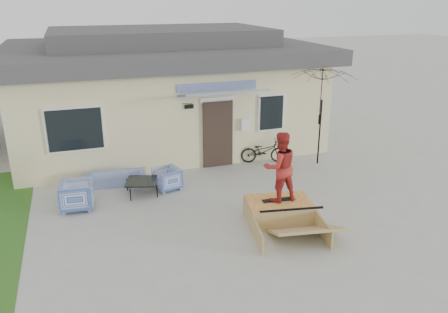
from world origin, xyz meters
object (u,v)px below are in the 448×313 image
object	(u,v)px
skateboard	(278,199)
bicycle	(264,149)
skate_ramp	(279,211)
armchair_left	(77,194)
armchair_right	(167,178)
coffee_table	(142,187)
patio_umbrella	(321,111)
skater	(280,166)
loveseat	(116,173)

from	to	relation	value
skateboard	bicycle	bearing A→B (deg)	76.32
bicycle	skate_ramp	xyz separation A→B (m)	(-1.25, -3.81, -0.22)
armchair_left	skateboard	distance (m)	5.07
armchair_right	skate_ramp	size ratio (longest dim) A/B	0.34
coffee_table	bicycle	bearing A→B (deg)	16.44
patio_umbrella	skater	bearing A→B (deg)	-132.77
skateboard	skate_ramp	bearing A→B (deg)	-94.80
armchair_right	coffee_table	distance (m)	0.76
coffee_table	skateboard	bearing A→B (deg)	-41.35
coffee_table	skater	size ratio (longest dim) A/B	0.47
bicycle	loveseat	bearing A→B (deg)	109.17
armchair_left	armchair_right	size ratio (longest dim) A/B	1.19
loveseat	coffee_table	size ratio (longest dim) A/B	2.15
armchair_right	skate_ramp	bearing A→B (deg)	23.84
loveseat	armchair_right	distance (m)	1.56
loveseat	coffee_table	bearing A→B (deg)	127.40
bicycle	patio_umbrella	distance (m)	2.17
armchair_left	skateboard	world-z (taller)	armchair_left
armchair_left	coffee_table	world-z (taller)	armchair_left
armchair_right	skateboard	world-z (taller)	armchair_right
loveseat	skater	xyz separation A→B (m)	(3.48, -3.49, 1.07)
skateboard	armchair_left	bearing A→B (deg)	159.25
loveseat	patio_umbrella	bearing A→B (deg)	-177.99
skate_ramp	skateboard	world-z (taller)	skateboard
armchair_right	skateboard	xyz separation A→B (m)	(2.16, -2.65, 0.19)
skate_ramp	armchair_left	bearing A→B (deg)	163.50
armchair_right	patio_umbrella	distance (m)	5.24
bicycle	patio_umbrella	size ratio (longest dim) A/B	0.59
loveseat	skate_ramp	bearing A→B (deg)	139.95
loveseat	bicycle	bearing A→B (deg)	-171.14
skate_ramp	skater	world-z (taller)	skater
loveseat	skate_ramp	xyz separation A→B (m)	(3.47, -3.54, -0.08)
patio_umbrella	skater	xyz separation A→B (m)	(-2.87, -3.10, -0.35)
armchair_right	coffee_table	bearing A→B (deg)	-96.47
loveseat	skate_ramp	distance (m)	4.96
loveseat	skate_ramp	world-z (taller)	loveseat
skate_ramp	skater	xyz separation A→B (m)	(0.01, 0.05, 1.14)
bicycle	skater	bearing A→B (deg)	177.50
armchair_right	skateboard	distance (m)	3.42
armchair_right	patio_umbrella	size ratio (longest dim) A/B	0.28
skateboard	coffee_table	bearing A→B (deg)	143.29
armchair_left	patio_umbrella	xyz separation A→B (m)	(7.45, 0.93, 1.34)
bicycle	skater	xyz separation A→B (m)	(-1.25, -3.77, 0.93)
armchair_right	bicycle	bearing A→B (deg)	93.46
loveseat	armchair_right	world-z (taller)	armchair_right
coffee_table	skater	bearing A→B (deg)	-41.35
armchair_left	patio_umbrella	world-z (taller)	patio_umbrella
coffee_table	skater	world-z (taller)	skater
loveseat	skateboard	size ratio (longest dim) A/B	2.11
patio_umbrella	skateboard	size ratio (longest dim) A/B	3.07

